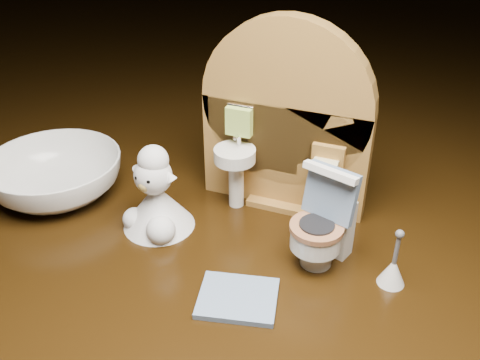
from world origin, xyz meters
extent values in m
cube|color=black|center=(0.00, 0.00, -0.05)|extent=(2.50, 2.50, 0.10)
cube|color=olive|center=(0.00, 0.07, 0.04)|extent=(0.13, 0.02, 0.09)
cylinder|color=olive|center=(0.00, 0.07, 0.09)|extent=(0.13, 0.02, 0.13)
cube|color=olive|center=(0.00, 0.07, 0.00)|extent=(0.05, 0.04, 0.01)
cylinder|color=white|center=(-0.03, 0.05, 0.02)|extent=(0.01, 0.01, 0.04)
cylinder|color=white|center=(-0.03, 0.04, 0.05)|extent=(0.03, 0.03, 0.01)
cylinder|color=silver|center=(-0.03, 0.05, 0.06)|extent=(0.00, 0.00, 0.01)
cube|color=#ABD056|center=(-0.03, 0.05, 0.07)|extent=(0.02, 0.01, 0.02)
cube|color=olive|center=(0.04, 0.06, 0.05)|extent=(0.02, 0.01, 0.02)
cylinder|color=beige|center=(0.04, 0.05, 0.05)|extent=(0.02, 0.02, 0.02)
cylinder|color=white|center=(0.04, 0.00, 0.01)|extent=(0.02, 0.02, 0.02)
cylinder|color=white|center=(0.04, 0.00, 0.02)|extent=(0.03, 0.03, 0.01)
cylinder|color=#99603D|center=(0.04, 0.00, 0.03)|extent=(0.04, 0.04, 0.00)
cube|color=white|center=(0.05, 0.02, 0.02)|extent=(0.03, 0.02, 0.04)
cube|color=slate|center=(0.05, 0.01, 0.05)|extent=(0.04, 0.02, 0.04)
cube|color=white|center=(0.05, 0.01, 0.07)|extent=(0.04, 0.02, 0.01)
cylinder|color=#9DBB48|center=(0.06, 0.02, 0.05)|extent=(0.01, 0.01, 0.01)
cube|color=slate|center=(0.01, -0.05, 0.00)|extent=(0.06, 0.05, 0.00)
cone|color=white|center=(0.10, 0.00, 0.01)|extent=(0.02, 0.02, 0.02)
cylinder|color=#59595B|center=(0.10, 0.00, 0.03)|extent=(0.00, 0.00, 0.02)
sphere|color=#59595B|center=(0.10, 0.00, 0.04)|extent=(0.01, 0.01, 0.01)
cone|color=white|center=(-0.08, 0.00, 0.02)|extent=(0.05, 0.05, 0.04)
sphere|color=white|center=(-0.07, -0.02, 0.01)|extent=(0.02, 0.02, 0.02)
sphere|color=white|center=(-0.09, -0.01, 0.01)|extent=(0.02, 0.02, 0.02)
sphere|color=white|center=(-0.08, 0.00, 0.05)|extent=(0.03, 0.03, 0.03)
sphere|color=#A98D46|center=(-0.08, -0.01, 0.04)|extent=(0.01, 0.01, 0.01)
sphere|color=white|center=(-0.08, 0.00, 0.06)|extent=(0.02, 0.02, 0.02)
cone|color=white|center=(-0.09, 0.00, 0.05)|extent=(0.01, 0.01, 0.01)
cone|color=white|center=(-0.06, 0.00, 0.05)|extent=(0.01, 0.01, 0.01)
sphere|color=black|center=(-0.08, -0.01, 0.05)|extent=(0.00, 0.00, 0.00)
sphere|color=black|center=(-0.07, -0.01, 0.05)|extent=(0.00, 0.00, 0.00)
imported|color=white|center=(-0.18, 0.01, 0.02)|extent=(0.13, 0.13, 0.03)
camera|label=1|loc=(0.10, -0.28, 0.24)|focal=40.00mm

